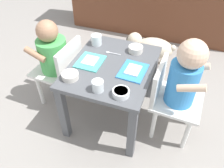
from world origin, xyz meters
TOP-DOWN VIEW (x-y plane):
  - ground_plane at (0.00, 0.00)m, footprint 7.00×7.00m
  - dining_table at (0.00, 0.00)m, footprint 0.49×0.60m
  - seated_child_left at (-0.41, 0.01)m, footprint 0.30×0.30m
  - seated_child_right at (0.41, -0.01)m, footprint 0.29×0.29m
  - dog at (0.12, 0.66)m, footprint 0.43×0.19m
  - food_tray_left at (-0.13, -0.02)m, footprint 0.15×0.17m
  - food_tray_right at (0.13, -0.02)m, footprint 0.15×0.19m
  - water_cup_left at (-0.18, 0.18)m, footprint 0.07×0.07m
  - water_cup_right at (0.01, -0.23)m, footprint 0.06×0.06m
  - cereal_bowl_right_side at (0.09, 0.19)m, footprint 0.09×0.09m
  - cereal_bowl_left_side at (-0.18, -0.19)m, footprint 0.09×0.09m
  - veggie_bowl_far at (0.13, -0.22)m, footprint 0.09×0.09m
  - spoon_by_left_tray at (-0.04, 0.11)m, footprint 0.10×0.02m

SIDE VIEW (x-z plane):
  - ground_plane at x=0.00m, z-range 0.00..0.00m
  - dog at x=0.12m, z-range 0.04..0.33m
  - dining_table at x=0.00m, z-range 0.14..0.57m
  - seated_child_left at x=-0.41m, z-range 0.08..0.72m
  - seated_child_right at x=0.41m, z-range 0.09..0.78m
  - spoon_by_left_tray at x=-0.04m, z-range 0.43..0.44m
  - food_tray_left at x=-0.13m, z-range 0.43..0.45m
  - food_tray_right at x=0.13m, z-range 0.43..0.45m
  - veggie_bowl_far at x=0.13m, z-range 0.43..0.47m
  - cereal_bowl_left_side at x=-0.18m, z-range 0.43..0.47m
  - cereal_bowl_right_side at x=0.09m, z-range 0.43..0.47m
  - water_cup_right at x=0.01m, z-range 0.43..0.49m
  - water_cup_left at x=-0.18m, z-range 0.43..0.50m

